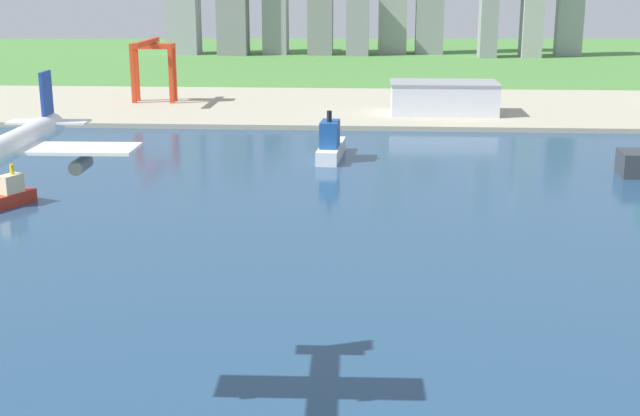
# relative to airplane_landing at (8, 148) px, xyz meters

# --- Properties ---
(ground_plane) EXTENTS (2400.00, 2400.00, 0.00)m
(ground_plane) POSITION_rel_airplane_landing_xyz_m (32.11, 163.61, -47.39)
(ground_plane) COLOR #49813A
(water_bay) EXTENTS (840.00, 360.00, 0.15)m
(water_bay) POSITION_rel_airplane_landing_xyz_m (32.11, 103.61, -47.31)
(water_bay) COLOR navy
(water_bay) RESTS_ON ground
(industrial_pier) EXTENTS (840.00, 140.00, 2.50)m
(industrial_pier) POSITION_rel_airplane_landing_xyz_m (32.11, 353.61, -46.14)
(industrial_pier) COLOR #AAA38B
(industrial_pier) RESTS_ON ground
(airplane_landing) EXTENTS (37.37, 43.32, 13.18)m
(airplane_landing) POSITION_rel_airplane_landing_xyz_m (0.00, 0.00, 0.00)
(airplane_landing) COLOR white
(ferry_boat) EXTENTS (10.55, 36.33, 20.27)m
(ferry_boat) POSITION_rel_airplane_landing_xyz_m (37.26, 218.88, -41.52)
(ferry_boat) COLOR white
(ferry_boat) RESTS_ON water_bay
(tugboat_small) EXTENTS (13.80, 20.98, 13.26)m
(tugboat_small) POSITION_rel_airplane_landing_xyz_m (-62.58, 138.80, -43.60)
(tugboat_small) COLOR #B22D1E
(tugboat_small) RESTS_ON water_bay
(port_crane_red) EXTENTS (23.82, 47.05, 35.33)m
(port_crane_red) POSITION_rel_airplane_landing_xyz_m (-68.83, 353.92, -19.11)
(port_crane_red) COLOR red
(port_crane_red) RESTS_ON industrial_pier
(warehouse_main) EXTENTS (54.99, 29.66, 16.35)m
(warehouse_main) POSITION_rel_airplane_landing_xyz_m (90.44, 324.62, -36.69)
(warehouse_main) COLOR silver
(warehouse_main) RESTS_ON industrial_pier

